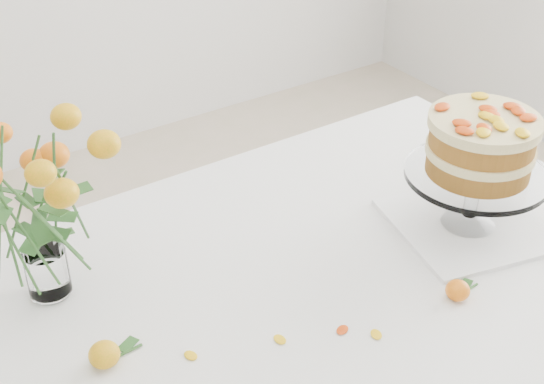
# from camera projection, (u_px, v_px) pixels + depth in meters

# --- Properties ---
(table) EXTENTS (1.43, 0.93, 0.76)m
(table) POSITION_uv_depth(u_px,v_px,m) (302.00, 316.00, 1.42)
(table) COLOR tan
(table) RESTS_ON ground
(napkin) EXTENTS (0.34, 0.34, 0.01)m
(napkin) POSITION_uv_depth(u_px,v_px,m) (467.00, 224.00, 1.52)
(napkin) COLOR white
(napkin) RESTS_ON table
(cake_stand) EXTENTS (0.28, 0.28, 0.25)m
(cake_stand) POSITION_uv_depth(u_px,v_px,m) (480.00, 151.00, 1.43)
(cake_stand) COLOR white
(cake_stand) RESTS_ON napkin
(rose_vase) EXTENTS (0.25, 0.25, 0.38)m
(rose_vase) POSITION_uv_depth(u_px,v_px,m) (30.00, 190.00, 1.23)
(rose_vase) COLOR white
(rose_vase) RESTS_ON table
(loose_rose_near) EXTENTS (0.09, 0.05, 0.04)m
(loose_rose_near) POSITION_uv_depth(u_px,v_px,m) (105.00, 354.00, 1.20)
(loose_rose_near) COLOR #FEA116
(loose_rose_near) RESTS_ON table
(loose_rose_far) EXTENTS (0.08, 0.04, 0.04)m
(loose_rose_far) POSITION_uv_depth(u_px,v_px,m) (458.00, 290.00, 1.33)
(loose_rose_far) COLOR orange
(loose_rose_far) RESTS_ON table
(stray_petal_a) EXTENTS (0.03, 0.02, 0.00)m
(stray_petal_a) POSITION_uv_depth(u_px,v_px,m) (280.00, 340.00, 1.25)
(stray_petal_a) COLOR yellow
(stray_petal_a) RESTS_ON table
(stray_petal_b) EXTENTS (0.03, 0.02, 0.00)m
(stray_petal_b) POSITION_uv_depth(u_px,v_px,m) (342.00, 330.00, 1.27)
(stray_petal_b) COLOR yellow
(stray_petal_b) RESTS_ON table
(stray_petal_c) EXTENTS (0.03, 0.02, 0.00)m
(stray_petal_c) POSITION_uv_depth(u_px,v_px,m) (376.00, 335.00, 1.26)
(stray_petal_c) COLOR yellow
(stray_petal_c) RESTS_ON table
(stray_petal_d) EXTENTS (0.03, 0.02, 0.00)m
(stray_petal_d) POSITION_uv_depth(u_px,v_px,m) (191.00, 356.00, 1.22)
(stray_petal_d) COLOR yellow
(stray_petal_d) RESTS_ON table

